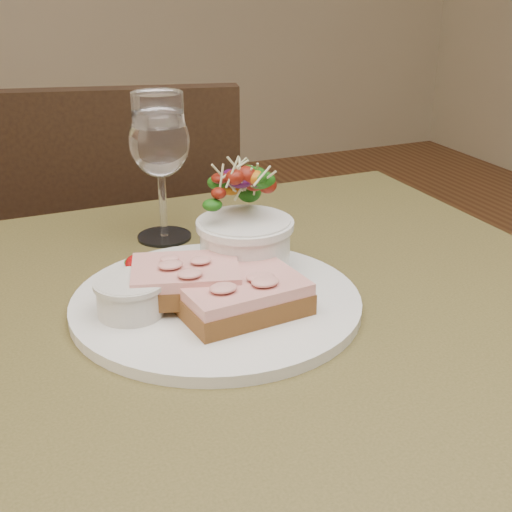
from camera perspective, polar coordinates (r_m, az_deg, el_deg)
name	(u,v)px	position (r m, az deg, el deg)	size (l,w,h in m)	color
cafe_table	(256,398)	(0.79, 0.02, -11.29)	(0.80, 0.80, 0.75)	#3F3C1B
chair_far	(131,366)	(1.54, -9.94, -8.66)	(0.51, 0.51, 0.90)	black
dinner_plate	(216,303)	(0.75, -3.20, -3.76)	(0.30, 0.30, 0.01)	white
sandwich_front	(241,295)	(0.71, -1.24, -3.16)	(0.13, 0.10, 0.03)	#462912
sandwich_back	(186,280)	(0.73, -5.64, -1.91)	(0.13, 0.11, 0.03)	#462912
ramekin	(130,295)	(0.72, -10.01, -3.13)	(0.07, 0.07, 0.04)	beige
salad_bowl	(245,222)	(0.78, -0.89, 2.75)	(0.10, 0.10, 0.13)	white
garnish	(142,264)	(0.82, -9.11, -0.60)	(0.05, 0.04, 0.02)	#0C3B0A
wine_glass	(160,146)	(0.90, -7.72, 8.74)	(0.08, 0.08, 0.18)	white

